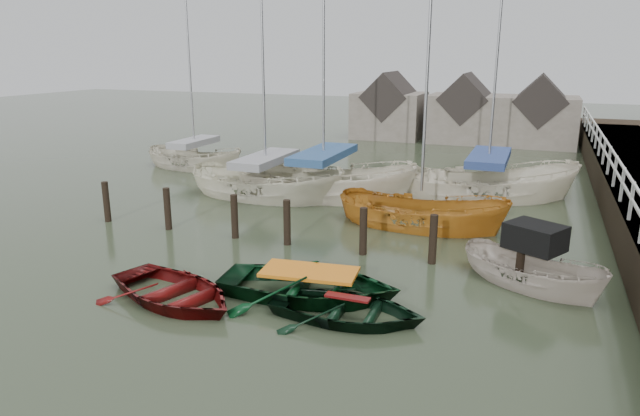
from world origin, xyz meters
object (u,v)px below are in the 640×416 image
at_px(rowboat_green, 310,297).
at_px(sailboat_b, 323,195).
at_px(rowboat_red, 174,301).
at_px(sailboat_d, 486,197).
at_px(sailboat_c, 420,226).
at_px(sailboat_e, 196,167).
at_px(rowboat_dkgreen, 347,319).
at_px(sailboat_a, 266,196).
at_px(motorboat, 530,282).

height_order(rowboat_green, sailboat_b, sailboat_b).
bearing_deg(rowboat_red, sailboat_d, -5.73).
height_order(sailboat_c, sailboat_e, sailboat_c).
height_order(rowboat_green, sailboat_c, sailboat_c).
relative_size(rowboat_green, sailboat_c, 0.41).
xyz_separation_m(rowboat_red, sailboat_e, (-8.36, 13.72, 0.06)).
distance_m(rowboat_green, sailboat_c, 6.77).
bearing_deg(rowboat_dkgreen, sailboat_a, 34.13).
bearing_deg(sailboat_a, sailboat_b, -64.01).
height_order(motorboat, sailboat_c, sailboat_c).
xyz_separation_m(rowboat_green, motorboat, (4.91, 2.62, 0.11)).
bearing_deg(sailboat_e, sailboat_c, -107.27).
bearing_deg(rowboat_green, sailboat_c, -17.79).
bearing_deg(sailboat_d, sailboat_e, 67.80).
distance_m(rowboat_green, motorboat, 5.57).
height_order(rowboat_green, sailboat_e, sailboat_e).
height_order(rowboat_green, sailboat_d, sailboat_d).
bearing_deg(sailboat_b, sailboat_d, -72.62).
height_order(sailboat_a, sailboat_d, sailboat_d).
relative_size(motorboat, sailboat_c, 0.38).
relative_size(rowboat_red, sailboat_a, 0.33).
xyz_separation_m(rowboat_red, sailboat_a, (-2.40, 9.70, 0.06)).
bearing_deg(sailboat_e, sailboat_b, -103.92).
distance_m(rowboat_red, sailboat_a, 9.99).
relative_size(motorboat, sailboat_d, 0.31).
bearing_deg(motorboat, sailboat_d, 41.42).
bearing_deg(rowboat_red, sailboat_a, 32.91).
height_order(sailboat_b, sailboat_e, sailboat_b).
height_order(sailboat_b, sailboat_c, sailboat_b).
distance_m(rowboat_red, sailboat_c, 9.04).
distance_m(rowboat_red, motorboat, 8.76).
bearing_deg(rowboat_red, motorboat, -43.87).
bearing_deg(rowboat_red, sailboat_b, 20.52).
relative_size(rowboat_red, motorboat, 0.92).
bearing_deg(sailboat_d, sailboat_b, 90.97).
xyz_separation_m(rowboat_green, sailboat_e, (-11.24, 12.36, 0.06)).
height_order(rowboat_dkgreen, sailboat_d, sailboat_d).
xyz_separation_m(sailboat_c, sailboat_e, (-12.54, 5.71, 0.05)).
bearing_deg(rowboat_green, motorboat, -68.61).
relative_size(sailboat_a, sailboat_c, 1.08).
height_order(rowboat_red, sailboat_d, sailboat_d).
relative_size(rowboat_dkgreen, sailboat_d, 0.26).
xyz_separation_m(rowboat_red, sailboat_d, (5.88, 12.75, 0.06)).
bearing_deg(sailboat_a, sailboat_d, -66.83).
relative_size(rowboat_green, motorboat, 1.07).
xyz_separation_m(sailboat_c, sailboat_d, (1.70, 4.74, 0.05)).
distance_m(rowboat_green, sailboat_e, 16.71).
bearing_deg(motorboat, rowboat_green, 147.23).
relative_size(motorboat, sailboat_e, 0.43).
distance_m(rowboat_red, sailboat_e, 16.07).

